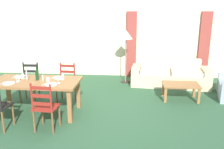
# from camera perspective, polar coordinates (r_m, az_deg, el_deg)

# --- Properties ---
(ground_plane) EXTENTS (9.60, 9.60, 0.02)m
(ground_plane) POSITION_cam_1_polar(r_m,az_deg,el_deg) (5.27, -4.81, -9.45)
(ground_plane) COLOR #2C5437
(wall_far) EXTENTS (9.60, 0.16, 2.70)m
(wall_far) POSITION_cam_1_polar(r_m,az_deg,el_deg) (8.10, -0.91, 9.25)
(wall_far) COLOR beige
(wall_far) RESTS_ON ground_plane
(curtain_panel_left) EXTENTS (0.35, 0.08, 2.20)m
(curtain_panel_left) POSITION_cam_1_polar(r_m,az_deg,el_deg) (7.95, 4.73, 7.27)
(curtain_panel_left) COLOR brown
(curtain_panel_left) RESTS_ON ground_plane
(curtain_panel_right) EXTENTS (0.35, 0.08, 2.20)m
(curtain_panel_right) POSITION_cam_1_polar(r_m,az_deg,el_deg) (8.28, 21.69, 6.58)
(curtain_panel_right) COLOR brown
(curtain_panel_right) RESTS_ON ground_plane
(dining_table) EXTENTS (1.90, 0.96, 0.75)m
(dining_table) POSITION_cam_1_polar(r_m,az_deg,el_deg) (5.27, -18.36, -2.36)
(dining_table) COLOR #96643A
(dining_table) RESTS_ON ground_plane
(dining_chair_near_right) EXTENTS (0.44, 0.43, 0.96)m
(dining_chair_near_right) POSITION_cam_1_polar(r_m,az_deg,el_deg) (4.51, -16.14, -7.62)
(dining_chair_near_right) COLOR maroon
(dining_chair_near_right) RESTS_ON ground_plane
(dining_chair_far_left) EXTENTS (0.44, 0.42, 0.96)m
(dining_chair_far_left) POSITION_cam_1_polar(r_m,az_deg,el_deg) (6.15, -19.50, -1.80)
(dining_chair_far_left) COLOR black
(dining_chair_far_left) RESTS_ON ground_plane
(dining_chair_far_right) EXTENTS (0.45, 0.43, 0.96)m
(dining_chair_far_right) POSITION_cam_1_polar(r_m,az_deg,el_deg) (5.87, -11.13, -2.00)
(dining_chair_far_right) COLOR maroon
(dining_chair_far_right) RESTS_ON ground_plane
(dinner_plate_near_left) EXTENTS (0.24, 0.24, 0.02)m
(dinner_plate_near_left) POSITION_cam_1_polar(r_m,az_deg,el_deg) (5.23, -24.05, -1.96)
(dinner_plate_near_left) COLOR white
(dinner_plate_near_left) RESTS_ON dining_table
(fork_near_left) EXTENTS (0.02, 0.17, 0.01)m
(fork_near_left) POSITION_cam_1_polar(r_m,az_deg,el_deg) (5.30, -25.46, -1.96)
(fork_near_left) COLOR silver
(fork_near_left) RESTS_ON dining_table
(dinner_plate_near_right) EXTENTS (0.24, 0.24, 0.02)m
(dinner_plate_near_right) POSITION_cam_1_polar(r_m,az_deg,el_deg) (4.85, -14.73, -2.37)
(dinner_plate_near_right) COLOR white
(dinner_plate_near_right) RESTS_ON dining_table
(fork_near_right) EXTENTS (0.03, 0.17, 0.01)m
(fork_near_right) POSITION_cam_1_polar(r_m,az_deg,el_deg) (4.91, -16.38, -2.37)
(fork_near_right) COLOR silver
(fork_near_right) RESTS_ON dining_table
(dinner_plate_far_left) EXTENTS (0.24, 0.24, 0.02)m
(dinner_plate_far_left) POSITION_cam_1_polar(r_m,az_deg,el_deg) (5.65, -21.63, -0.50)
(dinner_plate_far_left) COLOR white
(dinner_plate_far_left) RESTS_ON dining_table
(fork_far_left) EXTENTS (0.03, 0.17, 0.01)m
(fork_far_left) POSITION_cam_1_polar(r_m,az_deg,el_deg) (5.72, -22.97, -0.52)
(fork_far_left) COLOR silver
(fork_far_left) RESTS_ON dining_table
(dinner_plate_far_right) EXTENTS (0.24, 0.24, 0.02)m
(dinner_plate_far_right) POSITION_cam_1_polar(r_m,az_deg,el_deg) (5.31, -12.93, -0.77)
(dinner_plate_far_right) COLOR white
(dinner_plate_far_right) RESTS_ON dining_table
(fork_far_right) EXTENTS (0.03, 0.17, 0.01)m
(fork_far_right) POSITION_cam_1_polar(r_m,az_deg,el_deg) (5.36, -14.45, -0.78)
(fork_far_right) COLOR silver
(fork_far_right) RESTS_ON dining_table
(wine_bottle) EXTENTS (0.07, 0.07, 0.32)m
(wine_bottle) POSITION_cam_1_polar(r_m,az_deg,el_deg) (5.24, -17.94, -0.08)
(wine_bottle) COLOR #143819
(wine_bottle) RESTS_ON dining_table
(wine_glass_near_left) EXTENTS (0.06, 0.06, 0.16)m
(wine_glass_near_left) POSITION_cam_1_polar(r_m,az_deg,el_deg) (5.25, -22.35, -0.55)
(wine_glass_near_left) COLOR white
(wine_glass_near_left) RESTS_ON dining_table
(wine_glass_near_right) EXTENTS (0.06, 0.06, 0.16)m
(wine_glass_near_right) POSITION_cam_1_polar(r_m,az_deg,el_deg) (4.90, -12.98, -0.85)
(wine_glass_near_right) COLOR white
(wine_glass_near_right) RESTS_ON dining_table
(wine_glass_far_left) EXTENTS (0.06, 0.06, 0.16)m
(wine_glass_far_left) POSITION_cam_1_polar(r_m,az_deg,el_deg) (5.46, -21.07, 0.15)
(wine_glass_far_left) COLOR white
(wine_glass_far_left) RESTS_ON dining_table
(wine_glass_far_right) EXTENTS (0.06, 0.06, 0.16)m
(wine_glass_far_right) POSITION_cam_1_polar(r_m,az_deg,el_deg) (5.16, -12.03, 0.00)
(wine_glass_far_right) COLOR white
(wine_glass_far_right) RESTS_ON dining_table
(coffee_cup_primary) EXTENTS (0.07, 0.07, 0.09)m
(coffee_cup_primary) POSITION_cam_1_polar(r_m,az_deg,el_deg) (5.08, -15.46, -1.24)
(coffee_cup_primary) COLOR beige
(coffee_cup_primary) RESTS_ON dining_table
(coffee_cup_secondary) EXTENTS (0.07, 0.07, 0.09)m
(coffee_cup_secondary) POSITION_cam_1_polar(r_m,az_deg,el_deg) (5.33, -22.06, -1.05)
(coffee_cup_secondary) COLOR beige
(coffee_cup_secondary) RESTS_ON dining_table
(candle_tall) EXTENTS (0.05, 0.05, 0.27)m
(candle_tall) POSITION_cam_1_polar(r_m,az_deg,el_deg) (5.32, -20.20, -0.54)
(candle_tall) COLOR #998C66
(candle_tall) RESTS_ON dining_table
(candle_short) EXTENTS (0.05, 0.05, 0.14)m
(candle_short) POSITION_cam_1_polar(r_m,az_deg,el_deg) (5.12, -16.60, -1.25)
(candle_short) COLOR #998C66
(candle_short) RESTS_ON dining_table
(couch) EXTENTS (2.35, 1.02, 0.80)m
(couch) POSITION_cam_1_polar(r_m,az_deg,el_deg) (7.28, 14.02, -0.35)
(couch) COLOR beige
(couch) RESTS_ON ground_plane
(coffee_table) EXTENTS (0.90, 0.56, 0.42)m
(coffee_table) POSITION_cam_1_polar(r_m,az_deg,el_deg) (6.13, 16.52, -2.81)
(coffee_table) COLOR #96643A
(coffee_table) RESTS_ON ground_plane
(standing_lamp) EXTENTS (0.40, 0.40, 1.64)m
(standing_lamp) POSITION_cam_1_polar(r_m,az_deg,el_deg) (7.17, 3.49, 8.95)
(standing_lamp) COLOR #332D28
(standing_lamp) RESTS_ON ground_plane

